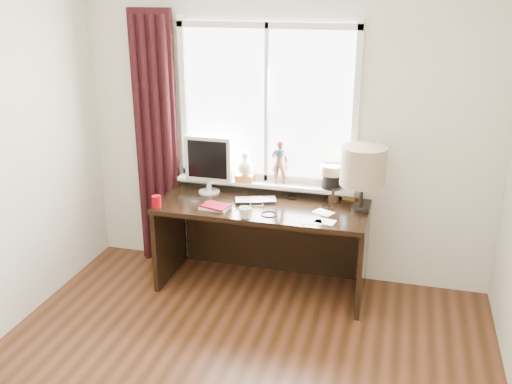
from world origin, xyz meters
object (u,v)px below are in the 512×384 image
(red_cup, at_px, (157,202))
(monitor, at_px, (208,161))
(desk, at_px, (265,228))
(table_lamp, at_px, (363,167))
(laptop, at_px, (256,200))
(mug, at_px, (245,212))

(red_cup, xyz_separation_m, monitor, (0.29, 0.43, 0.23))
(desk, distance_m, table_lamp, 0.99)
(laptop, xyz_separation_m, mug, (0.01, -0.35, 0.03))
(mug, relative_size, monitor, 0.19)
(monitor, relative_size, table_lamp, 0.94)
(laptop, height_order, mug, mug)
(desk, xyz_separation_m, monitor, (-0.51, 0.06, 0.52))
(laptop, xyz_separation_m, monitor, (-0.44, 0.11, 0.26))
(mug, height_order, red_cup, red_cup)
(mug, bearing_deg, red_cup, 177.66)
(red_cup, relative_size, table_lamp, 0.19)
(desk, bearing_deg, table_lamp, -1.31)
(laptop, xyz_separation_m, red_cup, (-0.73, -0.32, 0.04))
(desk, relative_size, table_lamp, 3.27)
(red_cup, bearing_deg, laptop, 23.67)
(red_cup, xyz_separation_m, table_lamp, (1.58, 0.35, 0.32))
(desk, bearing_deg, monitor, 173.21)
(mug, bearing_deg, desk, 81.91)
(mug, distance_m, red_cup, 0.74)
(mug, relative_size, table_lamp, 0.18)
(red_cup, height_order, desk, red_cup)
(mug, xyz_separation_m, table_lamp, (0.83, 0.38, 0.32))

